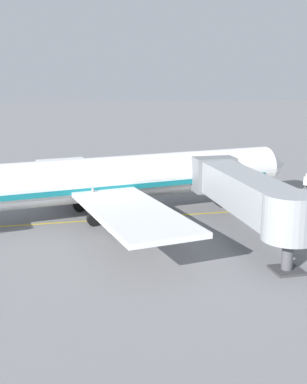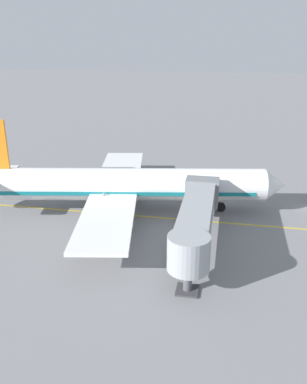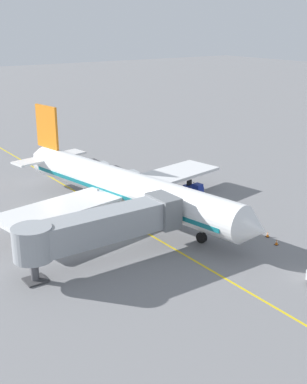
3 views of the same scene
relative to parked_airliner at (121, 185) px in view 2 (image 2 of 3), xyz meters
The scene contains 16 objects.
ground_plane 3.40m from the parked_airliner, 21.93° to the left, with size 400.00×400.00×0.00m, color slate.
gate_lead_in_line 3.40m from the parked_airliner, 21.93° to the left, with size 0.24×80.00×0.01m, color gold.
parked_airliner is the anchor object (origin of this frame).
jet_bridge 12.38m from the parked_airliner, 48.64° to the left, with size 16.00×3.50×4.98m.
baggage_tug_lead 11.19m from the parked_airliner, behind, with size 1.70×2.68×1.62m.
baggage_tug_trailing 7.27m from the parked_airliner, behind, with size 1.34×2.53×1.62m.
baggage_cart_front 11.74m from the parked_airliner, 127.94° to the right, with size 1.43×2.93×1.58m.
baggage_cart_second_in_train 13.75m from the parked_airliner, 116.97° to the right, with size 1.43×2.93×1.58m.
baggage_cart_third_in_train 16.61m from the parked_airliner, 111.21° to the right, with size 1.43×2.93×1.58m.
baggage_cart_tail_end 18.11m from the parked_airliner, 107.50° to the right, with size 1.43×2.93×1.58m.
ground_crew_wing_walker 11.13m from the parked_airliner, 136.38° to the left, with size 0.73×0.30×1.69m.
ground_crew_loader 9.02m from the parked_airliner, behind, with size 0.53×0.61×1.69m.
ground_crew_marshaller 4.00m from the parked_airliner, behind, with size 0.53×0.61×1.69m.
safety_cone_nose_left 17.93m from the parked_airliner, 115.79° to the left, with size 0.36×0.36×0.59m.
safety_cone_nose_right 13.68m from the parked_airliner, 126.79° to the left, with size 0.36×0.36×0.59m.
safety_cone_wing_tip 16.67m from the parked_airliner, 120.81° to the left, with size 0.36×0.36×0.59m.
Camera 2 is at (40.97, 11.37, 19.07)m, focal length 38.02 mm.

